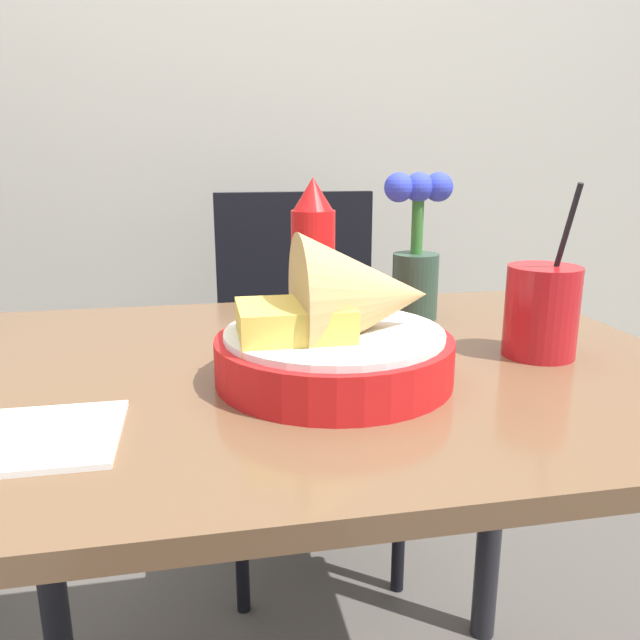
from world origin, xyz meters
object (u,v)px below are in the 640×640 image
at_px(ketchup_bottle, 313,259).
at_px(drink_cup, 541,314).
at_px(flower_vase, 416,252).
at_px(chair_far_window, 301,346).
at_px(food_basket, 344,330).

bearing_deg(ketchup_bottle, drink_cup, -32.28).
height_order(ketchup_bottle, flower_vase, flower_vase).
bearing_deg(drink_cup, chair_far_window, 103.79).
height_order(ketchup_bottle, drink_cup, same).
height_order(food_basket, drink_cup, drink_cup).
bearing_deg(chair_far_window, drink_cup, -76.21).
distance_m(food_basket, flower_vase, 0.32).
xyz_separation_m(food_basket, flower_vase, (0.18, 0.26, 0.05)).
relative_size(chair_far_window, flower_vase, 3.93).
height_order(chair_far_window, food_basket, food_basket).
bearing_deg(drink_cup, flower_vase, 113.30).
bearing_deg(chair_far_window, flower_vase, -80.20).
bearing_deg(flower_vase, drink_cup, -66.70).
bearing_deg(ketchup_bottle, chair_far_window, 82.62).
bearing_deg(food_basket, ketchup_bottle, 89.21).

